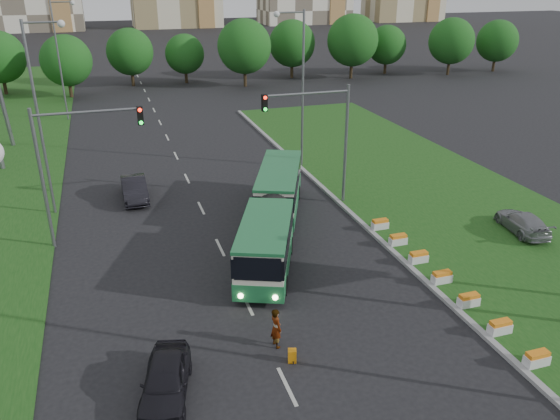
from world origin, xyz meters
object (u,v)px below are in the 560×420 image
object	(u,v)px
car_left_near	(166,380)
shopping_trolley	(292,356)
car_left_far	(134,189)
pedestrian	(276,328)
traffic_mast_median	(323,128)
car_median	(522,222)
traffic_mast_left	(70,155)
articulated_bus	(269,212)

from	to	relation	value
car_left_near	shopping_trolley	distance (m)	5.06
car_left_far	pedestrian	distance (m)	19.04
car_left_near	car_left_far	world-z (taller)	car_left_far
traffic_mast_median	shopping_trolley	bearing A→B (deg)	-115.86
car_left_near	car_median	size ratio (longest dim) A/B	0.98
traffic_mast_left	pedestrian	bearing A→B (deg)	-58.34
car_median	pedestrian	size ratio (longest dim) A/B	2.33
traffic_mast_median	car_median	world-z (taller)	traffic_mast_median
car_left_near	traffic_mast_left	bearing A→B (deg)	116.23
traffic_mast_left	shopping_trolley	bearing A→B (deg)	-59.62
traffic_mast_median	articulated_bus	bearing A→B (deg)	-143.66
shopping_trolley	car_left_far	bearing A→B (deg)	120.06
car_left_near	car_left_far	bearing A→B (deg)	103.23
traffic_mast_left	car_median	xyz separation A→B (m)	(24.95, -6.75, -4.59)
articulated_bus	car_median	bearing A→B (deg)	6.12
traffic_mast_left	car_median	size ratio (longest dim) A/B	1.91
traffic_mast_left	car_left_near	bearing A→B (deg)	-77.94
traffic_mast_left	articulated_bus	xyz separation A→B (m)	(10.46, -2.46, -3.78)
car_median	pedestrian	world-z (taller)	pedestrian
car_left_far	traffic_mast_median	bearing A→B (deg)	-23.61
traffic_mast_left	articulated_bus	distance (m)	11.39
traffic_mast_left	car_median	world-z (taller)	traffic_mast_left
car_left_far	shopping_trolley	distance (m)	20.25
car_left_near	car_left_far	distance (m)	20.05
articulated_bus	car_median	world-z (taller)	articulated_bus
car_left_far	pedestrian	bearing A→B (deg)	-77.37
pedestrian	shopping_trolley	world-z (taller)	pedestrian
car_left_far	car_median	bearing A→B (deg)	-31.23
car_left_near	shopping_trolley	world-z (taller)	car_left_near
traffic_mast_median	traffic_mast_left	size ratio (longest dim) A/B	1.00
car_median	car_left_near	bearing A→B (deg)	27.18
traffic_mast_median	car_median	xyz separation A→B (m)	(9.80, -7.75, -4.59)
car_median	articulated_bus	bearing A→B (deg)	-7.71
articulated_bus	car_median	size ratio (longest dim) A/B	3.71
traffic_mast_median	traffic_mast_left	world-z (taller)	same
car_left_near	shopping_trolley	size ratio (longest dim) A/B	7.15
traffic_mast_median	car_left_near	xyz separation A→B (m)	(-12.16, -15.05, -4.65)
car_left_far	car_median	size ratio (longest dim) A/B	1.10
traffic_mast_left	traffic_mast_median	bearing A→B (deg)	3.77
traffic_mast_left	shopping_trolley	size ratio (longest dim) A/B	13.93
traffic_mast_median	pedestrian	xyz separation A→B (m)	(-7.43, -13.53, -4.45)
shopping_trolley	traffic_mast_left	bearing A→B (deg)	137.02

